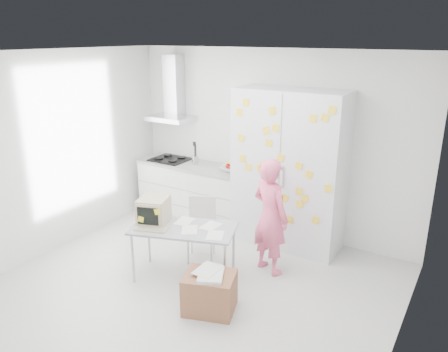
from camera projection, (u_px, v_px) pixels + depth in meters
The scene contains 10 objects.
floor at pixel (194, 288), 5.21m from camera, with size 4.50×4.00×0.02m, color silver.
walls at pixel (225, 164), 5.37m from camera, with size 4.52×4.01×2.70m.
ceiling at pixel (188, 53), 4.37m from camera, with size 4.50×4.00×0.02m, color white.
counter_run at pixel (193, 191), 7.03m from camera, with size 1.84×0.63×1.28m.
range_hood at pixel (173, 95), 6.90m from camera, with size 0.70×0.48×1.01m.
tall_cabinet at pixel (289, 170), 6.00m from camera, with size 1.50×0.68×2.20m.
person at pixel (270, 217), 5.37m from camera, with size 0.54×0.35×1.48m, color #F55F88.
desk at pixel (164, 218), 5.30m from camera, with size 1.37×0.99×0.99m.
chair at pixel (202, 224), 5.79m from camera, with size 0.51×0.51×0.84m.
cardboard_box at pixel (210, 292), 4.72m from camera, with size 0.65×0.58×0.47m.
Camera 1 is at (2.68, -3.67, 2.88)m, focal length 35.00 mm.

